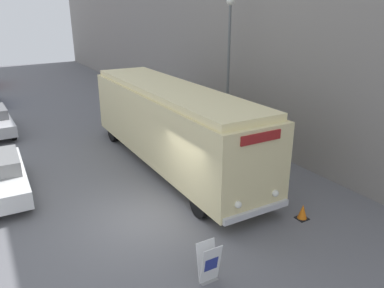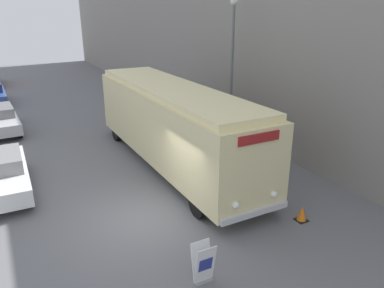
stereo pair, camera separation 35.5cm
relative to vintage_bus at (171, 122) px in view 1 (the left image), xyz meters
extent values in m
plane|color=slate|center=(-2.66, -3.55, -1.91)|extent=(80.00, 80.00, 0.00)
cube|color=gray|center=(4.86, 6.45, 2.41)|extent=(0.30, 60.00, 8.65)
cylinder|color=black|center=(-1.13, -4.25, -1.46)|extent=(0.28, 0.91, 0.91)
cylinder|color=black|center=(1.13, -4.25, -1.46)|extent=(0.28, 0.91, 0.91)
cylinder|color=black|center=(-1.13, 4.26, -1.46)|extent=(0.28, 0.91, 0.91)
cylinder|color=black|center=(1.13, 4.26, -1.46)|extent=(0.28, 0.91, 0.91)
cube|color=beige|center=(0.00, 0.01, -0.09)|extent=(2.57, 11.31, 2.73)
cube|color=#F8E8A7|center=(0.00, 0.01, 1.39)|extent=(2.37, 10.86, 0.24)
cube|color=silver|center=(0.00, -5.71, -1.34)|extent=(2.44, 0.12, 0.20)
sphere|color=white|center=(-0.71, -5.68, -0.91)|extent=(0.22, 0.22, 0.22)
sphere|color=white|center=(0.71, -5.68, -0.91)|extent=(0.22, 0.22, 0.22)
cube|color=maroon|center=(0.00, -5.67, 1.02)|extent=(1.41, 0.06, 0.28)
cube|color=gray|center=(-2.51, -6.96, -1.90)|extent=(0.47, 0.22, 0.01)
cube|color=white|center=(-2.51, -7.05, -1.39)|extent=(0.53, 0.21, 1.05)
cube|color=white|center=(-2.51, -6.86, -1.39)|extent=(0.53, 0.21, 1.05)
cube|color=navy|center=(-2.51, -7.06, -1.36)|extent=(0.37, 0.07, 0.37)
cylinder|color=#595E60|center=(3.61, 1.08, 1.36)|extent=(0.12, 0.12, 6.55)
sphere|color=silver|center=(3.61, 1.08, 4.75)|extent=(0.36, 0.36, 0.36)
cylinder|color=black|center=(-5.86, -0.97, -1.60)|extent=(0.22, 0.63, 0.63)
cylinder|color=black|center=(-5.78, 2.26, -1.60)|extent=(0.22, 0.63, 0.63)
cylinder|color=black|center=(-5.49, 7.01, -1.60)|extent=(0.22, 0.61, 0.61)
cylinder|color=black|center=(-5.62, 10.39, -1.60)|extent=(0.22, 0.61, 0.61)
cube|color=black|center=(1.63, -6.01, -1.89)|extent=(0.36, 0.36, 0.03)
cone|color=orange|center=(1.63, -6.01, -1.64)|extent=(0.30, 0.30, 0.47)
camera|label=1|loc=(-6.65, -13.31, 4.44)|focal=35.00mm
camera|label=2|loc=(-6.34, -13.48, 4.44)|focal=35.00mm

